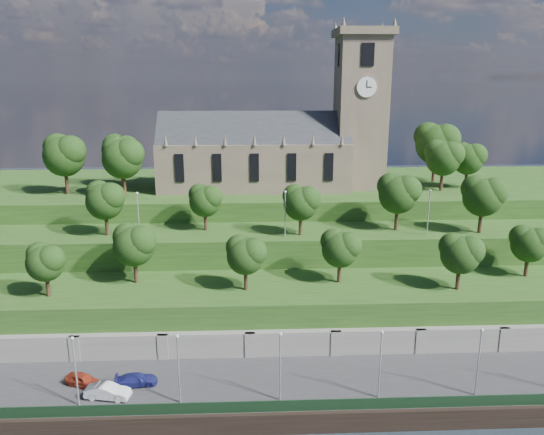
{
  "coord_description": "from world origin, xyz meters",
  "views": [
    {
      "loc": [
        -4.81,
        -44.35,
        33.48
      ],
      "look_at": [
        -1.63,
        30.0,
        13.77
      ],
      "focal_mm": 35.0,
      "sensor_mm": 36.0,
      "label": 1
    }
  ],
  "objects_px": {
    "church": "(282,144)",
    "car_left": "(83,380)",
    "car_middle": "(108,391)",
    "car_right": "(136,380)"
  },
  "relations": [
    {
      "from": "car_middle",
      "to": "car_right",
      "type": "height_order",
      "value": "car_middle"
    },
    {
      "from": "car_left",
      "to": "car_right",
      "type": "height_order",
      "value": "car_left"
    },
    {
      "from": "car_middle",
      "to": "car_right",
      "type": "bearing_deg",
      "value": -37.48
    },
    {
      "from": "car_left",
      "to": "car_right",
      "type": "bearing_deg",
      "value": -67.2
    },
    {
      "from": "car_left",
      "to": "car_middle",
      "type": "distance_m",
      "value": 3.95
    },
    {
      "from": "church",
      "to": "car_left",
      "type": "xyz_separation_m",
      "value": [
        -23.34,
        -40.04,
        -19.84
      ]
    },
    {
      "from": "car_left",
      "to": "car_middle",
      "type": "relative_size",
      "value": 0.87
    },
    {
      "from": "car_right",
      "to": "car_middle",
      "type": "bearing_deg",
      "value": 124.47
    },
    {
      "from": "church",
      "to": "car_right",
      "type": "height_order",
      "value": "church"
    },
    {
      "from": "car_middle",
      "to": "car_right",
      "type": "xyz_separation_m",
      "value": [
        2.41,
        2.28,
        -0.12
      ]
    }
  ]
}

